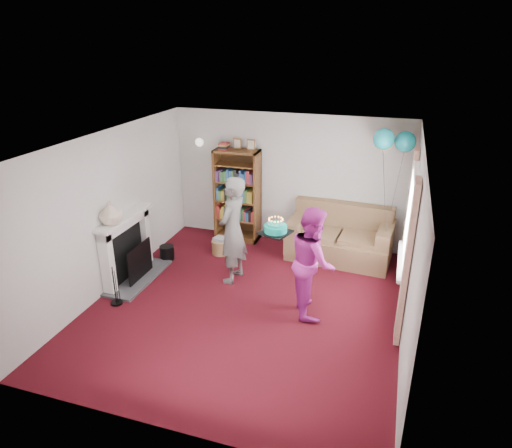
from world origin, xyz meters
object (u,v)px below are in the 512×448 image
(bookcase, at_px, (238,196))
(sofa, at_px, (340,239))
(birthday_cake, at_px, (276,229))
(person_magenta, at_px, (312,261))
(person_striped, at_px, (233,230))

(bookcase, bearing_deg, sofa, -6.26)
(sofa, relative_size, birthday_cake, 4.49)
(bookcase, relative_size, person_magenta, 1.24)
(person_striped, relative_size, person_magenta, 1.09)
(bookcase, height_order, birthday_cake, bookcase)
(sofa, height_order, birthday_cake, birthday_cake)
(sofa, distance_m, person_striped, 2.17)
(bookcase, height_order, person_striped, bookcase)
(person_striped, xyz_separation_m, person_magenta, (1.41, -0.53, -0.08))
(birthday_cake, bearing_deg, sofa, 67.48)
(sofa, xyz_separation_m, person_magenta, (-0.16, -1.93, 0.46))
(person_magenta, distance_m, birthday_cake, 0.71)
(bookcase, bearing_deg, person_striped, -73.06)
(sofa, distance_m, person_magenta, 1.99)
(bookcase, height_order, sofa, bookcase)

